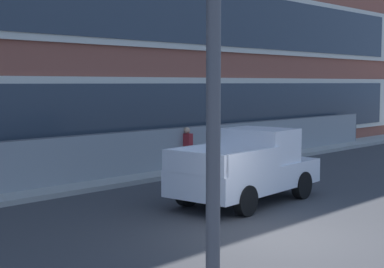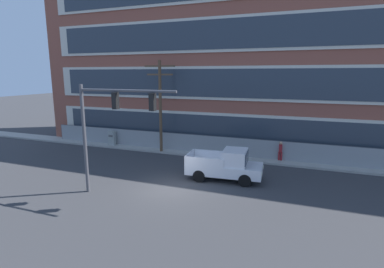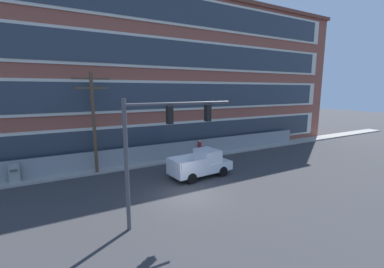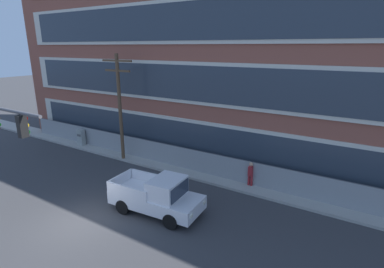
# 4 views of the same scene
# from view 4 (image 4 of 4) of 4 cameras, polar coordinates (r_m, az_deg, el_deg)

# --- Properties ---
(ground_plane) EXTENTS (160.00, 160.00, 0.00)m
(ground_plane) POSITION_cam_4_polar(r_m,az_deg,el_deg) (16.75, -20.49, -15.45)
(ground_plane) COLOR #38383A
(sidewalk_building_side) EXTENTS (80.00, 1.87, 0.16)m
(sidewalk_building_side) POSITION_cam_4_polar(r_m,az_deg,el_deg) (21.92, -3.47, -6.38)
(sidewalk_building_side) COLOR #9E9B93
(sidewalk_building_side) RESTS_ON ground
(brick_mill_building) EXTENTS (44.78, 9.49, 16.26)m
(brick_mill_building) POSITION_cam_4_polar(r_m,az_deg,el_deg) (23.10, 13.12, 14.95)
(brick_mill_building) COLOR brown
(brick_mill_building) RESTS_ON ground
(chain_link_fence) EXTENTS (35.92, 0.06, 1.71)m
(chain_link_fence) POSITION_cam_4_polar(r_m,az_deg,el_deg) (20.96, 0.16, -5.11)
(chain_link_fence) COLOR gray
(chain_link_fence) RESTS_ON ground
(pickup_truck_white) EXTENTS (5.11, 2.46, 2.07)m
(pickup_truck_white) POSITION_cam_4_polar(r_m,az_deg,el_deg) (16.18, -6.46, -11.68)
(pickup_truck_white) COLOR silver
(pickup_truck_white) RESTS_ON ground
(utility_pole_near_corner) EXTENTS (2.79, 0.26, 8.06)m
(utility_pole_near_corner) POSITION_cam_4_polar(r_m,az_deg,el_deg) (22.86, -13.62, 5.80)
(utility_pole_near_corner) COLOR brown
(utility_pole_near_corner) RESTS_ON ground
(electrical_cabinet) EXTENTS (0.67, 0.43, 1.53)m
(electrical_cabinet) POSITION_cam_4_polar(r_m,az_deg,el_deg) (28.15, -20.35, -0.73)
(electrical_cabinet) COLOR #939993
(electrical_cabinet) RESTS_ON ground
(pedestrian_near_cabinet) EXTENTS (0.32, 0.41, 1.69)m
(pedestrian_near_cabinet) POSITION_cam_4_polar(r_m,az_deg,el_deg) (19.08, 11.09, -7.34)
(pedestrian_near_cabinet) COLOR maroon
(pedestrian_near_cabinet) RESTS_ON ground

